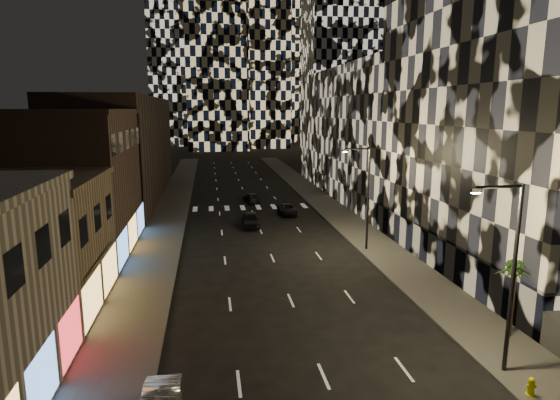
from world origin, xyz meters
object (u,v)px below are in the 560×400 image
object	(u,v)px
streetlight_near	(509,266)
palm_tree	(514,275)
car_dark_midlane	(251,220)
streetlight_far	(366,191)
car_dark_rightlane	(287,209)
fire_hydrant	(531,387)
car_dark_oncoming	(252,198)

from	to	relation	value
streetlight_near	palm_tree	distance (m)	4.41
streetlight_near	car_dark_midlane	world-z (taller)	streetlight_near
streetlight_far	car_dark_rightlane	xyz separation A→B (m)	(-4.35, 15.34, -4.75)
streetlight_far	palm_tree	size ratio (longest dim) A/B	2.11
fire_hydrant	palm_tree	bearing A→B (deg)	64.40
streetlight_near	car_dark_midlane	distance (m)	31.74
streetlight_far	streetlight_near	bearing A→B (deg)	-90.00
car_dark_rightlane	fire_hydrant	world-z (taller)	car_dark_rightlane
car_dark_midlane	fire_hydrant	size ratio (longest dim) A/B	5.48
car_dark_rightlane	fire_hydrant	size ratio (longest dim) A/B	5.22
car_dark_oncoming	car_dark_rightlane	xyz separation A→B (m)	(3.50, -7.93, -0.02)
car_dark_midlane	car_dark_rightlane	bearing A→B (deg)	48.55
fire_hydrant	car_dark_midlane	bearing A→B (deg)	106.30
fire_hydrant	car_dark_oncoming	bearing A→B (deg)	100.02
streetlight_near	streetlight_far	size ratio (longest dim) A/B	1.00
car_dark_oncoming	fire_hydrant	bearing A→B (deg)	92.36
streetlight_far	fire_hydrant	world-z (taller)	streetlight_far
streetlight_near	palm_tree	world-z (taller)	streetlight_near
streetlight_far	car_dark_rightlane	world-z (taller)	streetlight_far
car_dark_midlane	palm_tree	xyz separation A→B (m)	(11.84, -26.89, 2.90)
car_dark_midlane	car_dark_rightlane	xyz separation A→B (m)	(4.87, 5.32, -0.17)
car_dark_oncoming	car_dark_midlane	bearing A→B (deg)	76.44
fire_hydrant	palm_tree	distance (m)	6.51
streetlight_far	car_dark_rightlane	distance (m)	16.64
streetlight_near	car_dark_oncoming	world-z (taller)	streetlight_near
car_dark_oncoming	palm_tree	bearing A→B (deg)	96.96
fire_hydrant	palm_tree	world-z (taller)	palm_tree
car_dark_rightlane	car_dark_oncoming	bearing A→B (deg)	113.61
streetlight_far	car_dark_oncoming	size ratio (longest dim) A/B	2.08
car_dark_midlane	fire_hydrant	distance (m)	33.38
streetlight_near	car_dark_rightlane	size ratio (longest dim) A/B	2.07
car_dark_midlane	palm_tree	size ratio (longest dim) A/B	1.07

